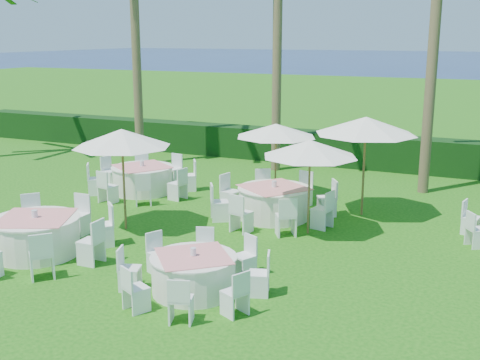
# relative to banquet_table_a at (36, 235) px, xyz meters

# --- Properties ---
(ground) EXTENTS (120.00, 120.00, 0.00)m
(ground) POSITION_rel_banquet_table_a_xyz_m (3.90, -0.18, -0.44)
(ground) COLOR #15570E
(ground) RESTS_ON ground
(hedge) EXTENTS (34.00, 1.00, 1.20)m
(hedge) POSITION_rel_banquet_table_a_xyz_m (3.90, 11.82, 0.16)
(hedge) COLOR black
(hedge) RESTS_ON ground
(ocean) EXTENTS (260.00, 260.00, 0.00)m
(ocean) POSITION_rel_banquet_table_a_xyz_m (3.90, 101.82, -0.44)
(ocean) COLOR #061042
(ocean) RESTS_ON ground
(banquet_table_a) EXTENTS (3.36, 3.36, 1.01)m
(banquet_table_a) POSITION_rel_banquet_table_a_xyz_m (0.00, 0.00, 0.00)
(banquet_table_a) COLOR white
(banquet_table_a) RESTS_ON ground
(banquet_table_b) EXTENTS (2.82, 2.82, 0.88)m
(banquet_table_b) POSITION_rel_banquet_table_a_xyz_m (4.13, -0.37, -0.06)
(banquet_table_b) COLOR white
(banquet_table_b) RESTS_ON ground
(banquet_table_d) EXTENTS (3.29, 3.29, 0.99)m
(banquet_table_d) POSITION_rel_banquet_table_a_xyz_m (-0.80, 5.49, -0.01)
(banquet_table_d) COLOR white
(banquet_table_d) RESTS_ON ground
(banquet_table_e) EXTENTS (3.35, 3.35, 1.01)m
(banquet_table_e) POSITION_rel_banquet_table_a_xyz_m (3.83, 4.66, -0.00)
(banquet_table_e) COLOR white
(banquet_table_e) RESTS_ON ground
(umbrella_a) EXTENTS (2.40, 2.40, 2.52)m
(umbrella_a) POSITION_rel_banquet_table_a_xyz_m (0.77, 2.28, 1.86)
(umbrella_a) COLOR brown
(umbrella_a) RESTS_ON ground
(umbrella_b) EXTENTS (2.31, 2.31, 2.32)m
(umbrella_b) POSITION_rel_banquet_table_a_xyz_m (5.05, 3.80, 1.67)
(umbrella_b) COLOR brown
(umbrella_b) RESTS_ON ground
(umbrella_c) EXTENTS (2.39, 2.39, 2.22)m
(umbrella_c) POSITION_rel_banquet_table_a_xyz_m (3.13, 6.59, 1.58)
(umbrella_c) COLOR brown
(umbrella_c) RESTS_ON ground
(umbrella_d) EXTENTS (2.69, 2.69, 2.66)m
(umbrella_d) POSITION_rel_banquet_table_a_xyz_m (5.90, 5.87, 1.98)
(umbrella_d) COLOR brown
(umbrella_d) RESTS_ON ground
(palm_a) EXTENTS (4.40, 3.97, 10.42)m
(palm_a) POSITION_rel_banquet_table_a_xyz_m (-3.15, 8.96, 5.24)
(palm_a) COLOR brown
(palm_a) RESTS_ON ground
(palm_b) EXTENTS (4.35, 4.28, 8.64)m
(palm_b) POSITION_rel_banquet_table_a_xyz_m (1.81, 10.14, 4.33)
(palm_b) COLOR brown
(palm_b) RESTS_ON ground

